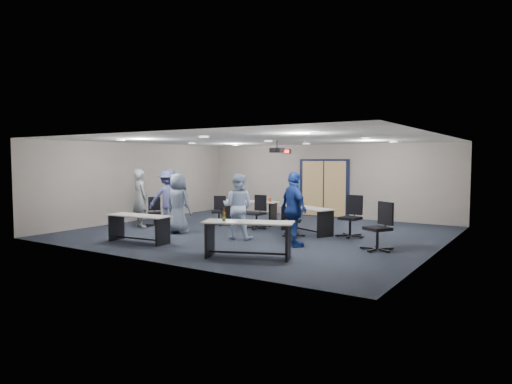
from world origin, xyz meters
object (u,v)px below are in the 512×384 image
Objects in this scene: table_front_left at (139,224)px; person_plaid at (178,203)px; chair_back_d at (350,216)px; chair_back_c at (293,219)px; person_back at (168,198)px; chair_back_b at (256,212)px; chair_back_a at (219,211)px; table_back_right at (306,215)px; chair_loose_left at (154,212)px; chair_loose_right at (378,227)px; person_lightblue at (238,206)px; table_front_right at (248,233)px; person_navy at (294,209)px; table_back_left at (249,208)px; person_gray at (140,198)px.

person_plaid is (-0.19, 1.67, 0.38)m from table_front_left.
person_plaid reaches higher than chair_back_d.
chair_back_c is 4.20m from person_back.
person_back reaches higher than chair_back_b.
table_front_left is at bearing -114.67° from chair_back_a.
table_back_right is 4.91m from chair_loose_left.
chair_loose_right is at bearing 138.28° from person_back.
chair_back_b is 0.59× the size of person_lightblue.
chair_back_b is (-2.13, 3.60, -0.03)m from table_front_right.
chair_back_c is at bearing -144.56° from chair_back_d.
person_lightblue is at bearing -69.28° from chair_back_a.
chair_back_a is (-0.20, 3.60, -0.01)m from table_front_left.
person_navy is at bearing 19.24° from table_front_left.
person_lightblue is at bearing -52.54° from chair_loose_left.
chair_loose_right reaches higher than table_front_right.
person_plaid is at bearing -117.56° from chair_back_a.
table_back_left is at bearing -169.31° from table_back_right.
table_front_right is 1.12× the size of person_back.
chair_back_b is at bearing -152.80° from table_back_right.
chair_back_c is at bearing -39.27° from chair_back_a.
chair_back_d reaches higher than chair_back_c.
table_back_right is 1.71× the size of chair_back_d.
person_back is (-5.50, -1.33, 0.34)m from chair_back_d.
chair_back_c is 0.54× the size of person_lightblue.
chair_loose_left is at bearing -148.84° from table_back_left.
person_navy is (-0.64, -2.05, 0.34)m from chair_back_d.
table_back_right is 1.12× the size of person_lightblue.
person_navy reaches higher than person_lightblue.
person_navy is at bearing 158.55° from person_lightblue.
chair_back_c is (3.07, -0.62, 0.00)m from chair_back_a.
person_navy is at bearing -49.61° from table_back_left.
table_front_right is 3.71m from table_back_right.
table_front_right is 1.12× the size of person_navy.
chair_back_a is at bearing -163.61° from chair_loose_right.
table_back_right is (2.38, -0.58, -0.01)m from table_back_left.
person_plaid reaches higher than table_back_right.
chair_back_a is at bearing -147.25° from table_back_left.
person_gray is at bearing 29.87° from person_navy.
chair_loose_left is at bearing -168.11° from chair_back_a.
chair_back_d is (3.70, -0.54, 0.04)m from table_back_left.
chair_loose_right is (2.56, -1.40, 0.05)m from table_back_right.
person_navy reaches higher than chair_back_b.
person_lightblue reaches higher than chair_back_a.
person_back is at bearing 112.22° from table_front_left.
table_front_left is 3.81m from chair_back_b.
person_back is at bearing -158.99° from chair_back_a.
person_lightblue is at bearing 39.25° from table_front_left.
chair_back_a is 1.45m from chair_back_b.
person_plaid reaches higher than table_front_right.
table_back_right is at bearing -171.56° from chair_back_d.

